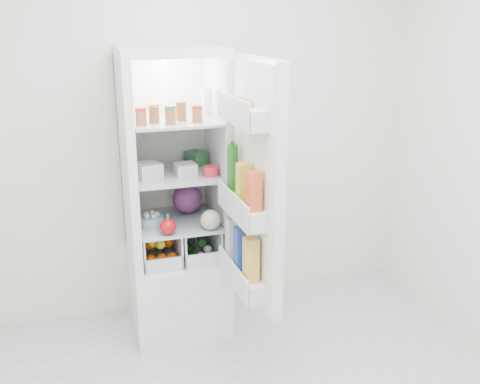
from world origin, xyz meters
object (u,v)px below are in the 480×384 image
object	(u,v)px
refrigerator	(175,229)
mushroom_bowl	(152,222)
red_cabbage	(187,199)
fridge_door	(253,191)

from	to	relation	value
refrigerator	mushroom_bowl	size ratio (longest dim) A/B	12.49
mushroom_bowl	red_cabbage	bearing A→B (deg)	35.04
mushroom_bowl	refrigerator	bearing A→B (deg)	37.88
red_cabbage	fridge_door	world-z (taller)	fridge_door
red_cabbage	mushroom_bowl	distance (m)	0.32
refrigerator	red_cabbage	xyz separation A→B (m)	(0.09, 0.05, 0.18)
red_cabbage	fridge_door	distance (m)	0.77
mushroom_bowl	fridge_door	size ratio (longest dim) A/B	0.11
refrigerator	red_cabbage	bearing A→B (deg)	29.60
refrigerator	red_cabbage	distance (m)	0.21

